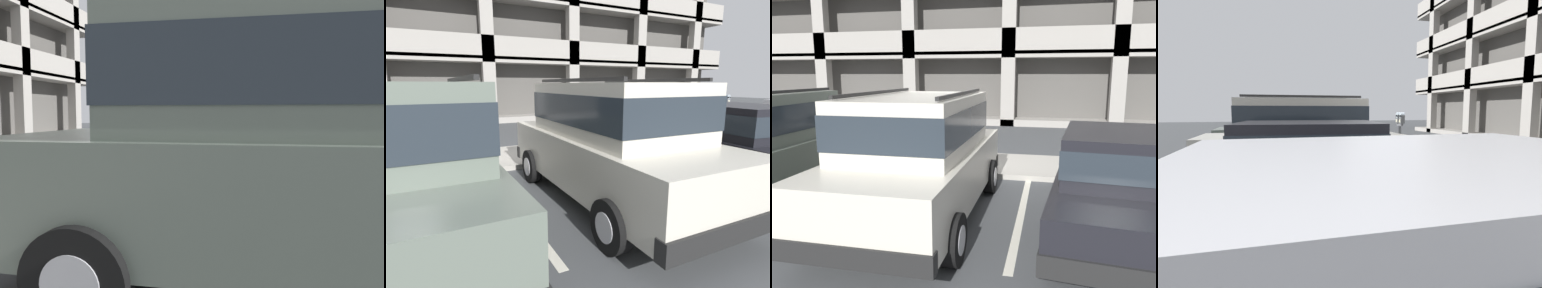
# 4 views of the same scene
# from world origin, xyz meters

# --- Properties ---
(ground_plane) EXTENTS (80.00, 80.00, 0.10)m
(ground_plane) POSITION_xyz_m (0.00, 0.00, -0.05)
(ground_plane) COLOR #444749
(sidewalk) EXTENTS (40.00, 2.20, 0.12)m
(sidewalk) POSITION_xyz_m (0.00, 1.30, 0.06)
(sidewalk) COLOR #ADA89E
(sidewalk) RESTS_ON ground_plane
(parking_stall_lines) EXTENTS (12.62, 4.80, 0.01)m
(parking_stall_lines) POSITION_xyz_m (1.56, -1.40, 0.00)
(parking_stall_lines) COLOR silver
(parking_stall_lines) RESTS_ON ground_plane
(silver_suv) EXTENTS (2.04, 4.79, 2.03)m
(silver_suv) POSITION_xyz_m (-0.02, -2.26, 1.09)
(silver_suv) COLOR beige
(silver_suv) RESTS_ON ground_plane
(red_sedan) EXTENTS (2.09, 4.81, 2.03)m
(red_sedan) POSITION_xyz_m (-3.02, -2.36, 1.09)
(red_sedan) COLOR #5B665B
(red_sedan) RESTS_ON ground_plane
(dark_hatchback) EXTENTS (2.17, 4.63, 1.54)m
(dark_hatchback) POSITION_xyz_m (2.96, -2.25, 0.82)
(dark_hatchback) COLOR black
(dark_hatchback) RESTS_ON ground_plane
(parking_meter_near) EXTENTS (0.35, 0.12, 1.53)m
(parking_meter_near) POSITION_xyz_m (-0.10, 0.35, 1.26)
(parking_meter_near) COLOR #595B60
(parking_meter_near) RESTS_ON sidewalk
(fire_hydrant) EXTENTS (0.30, 0.30, 0.70)m
(fire_hydrant) POSITION_xyz_m (-3.99, 0.65, 0.46)
(fire_hydrant) COLOR red
(fire_hydrant) RESTS_ON sidewalk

